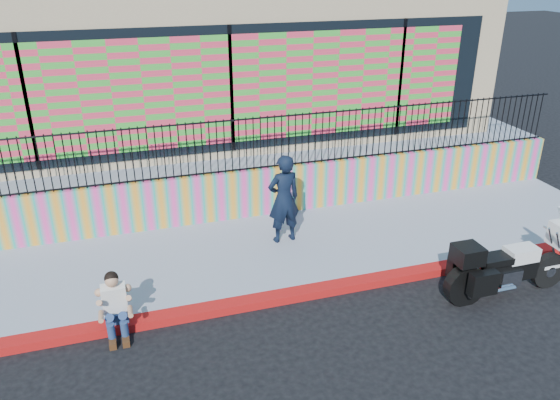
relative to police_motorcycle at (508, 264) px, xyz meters
name	(u,v)px	position (x,y,z in m)	size (l,w,h in m)	color
ground	(288,299)	(-3.73, 1.01, -0.64)	(90.00, 90.00, 0.00)	black
red_curb	(288,296)	(-3.73, 1.01, -0.56)	(16.00, 0.30, 0.15)	#B4160C
sidewalk	(263,252)	(-3.73, 2.66, -0.56)	(16.00, 3.00, 0.15)	#919AAE
mural_wall	(243,194)	(-3.73, 4.26, 0.06)	(16.00, 0.20, 1.10)	#FF43A3
metal_fence	(242,145)	(-3.73, 4.26, 1.21)	(15.80, 0.04, 1.20)	black
elevated_platform	(204,133)	(-3.73, 9.36, -0.01)	(16.00, 10.00, 1.25)	#919AAE
storefront_building	(200,46)	(-3.73, 9.14, 2.61)	(14.00, 8.06, 4.00)	tan
police_motorcycle	(508,264)	(0.00, 0.00, 0.00)	(2.44, 0.81, 1.52)	black
police_officer	(284,199)	(-3.22, 2.89, 0.45)	(0.68, 0.45, 1.87)	black
seated_man	(116,311)	(-6.64, 0.88, -0.19)	(0.54, 0.71, 1.06)	navy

